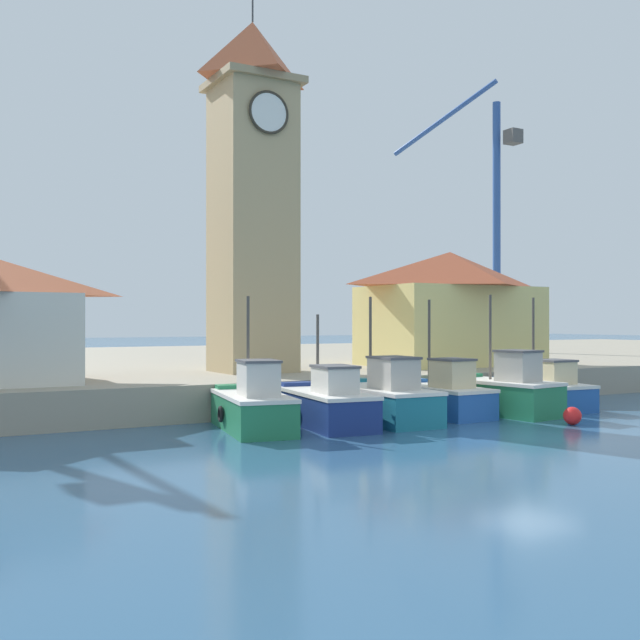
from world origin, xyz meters
TOP-DOWN VIEW (x-y plane):
  - ground_plane at (0.00, 0.00)m, footprint 300.00×300.00m
  - quay_wharf at (0.00, 27.87)m, footprint 120.00×40.00m
  - fishing_boat_far_left at (-6.40, 5.34)m, footprint 2.61×4.84m
  - fishing_boat_left_outer at (-3.87, 5.18)m, footprint 2.46×5.18m
  - fishing_boat_left_inner at (-1.64, 5.22)m, footprint 2.26×5.31m
  - fishing_boat_mid_left at (1.09, 5.45)m, footprint 2.04×4.44m
  - fishing_boat_center at (3.36, 4.60)m, footprint 2.51×4.58m
  - fishing_boat_mid_right at (6.08, 5.26)m, footprint 2.33×4.34m
  - clock_tower at (-2.88, 13.23)m, footprint 3.56×3.56m
  - warehouse_right at (7.82, 13.12)m, footprint 8.64×5.60m
  - port_crane_far at (21.19, 24.77)m, footprint 4.43×9.85m
  - mooring_buoy at (3.40, 1.36)m, footprint 0.60×0.60m

SIDE VIEW (x-z plane):
  - ground_plane at x=0.00m, z-range 0.00..0.00m
  - mooring_buoy at x=3.40m, z-range 0.00..0.60m
  - quay_wharf at x=0.00m, z-range 0.00..1.29m
  - fishing_boat_mid_right at x=6.08m, z-range -1.53..2.88m
  - fishing_boat_mid_left at x=1.09m, z-range -1.41..2.84m
  - fishing_boat_left_outer at x=-3.87m, z-range -1.12..2.56m
  - fishing_boat_far_left at x=-6.40m, z-range -1.36..2.89m
  - fishing_boat_left_inner at x=-1.64m, z-range -1.39..2.92m
  - fishing_boat_center at x=3.36m, z-range -1.40..3.04m
  - warehouse_right at x=7.82m, z-range 1.36..6.99m
  - port_crane_far at x=21.19m, z-range -1.22..18.46m
  - clock_tower at x=-2.88m, z-range 0.88..17.54m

